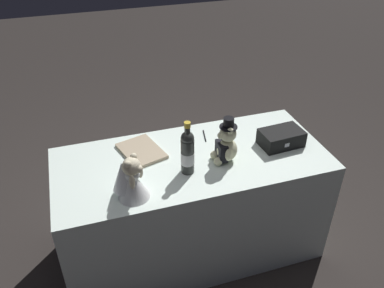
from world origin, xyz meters
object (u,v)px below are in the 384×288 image
object	(u,v)px
signing_pen	(204,135)
teddy_bear_bride	(130,179)
champagne_bottle	(188,152)
gift_case_black	(281,138)
guestbook	(141,151)
teddy_bear_groom	(226,145)

from	to	relation	value
signing_pen	teddy_bear_bride	bearing A→B (deg)	-142.31
champagne_bottle	gift_case_black	xyz separation A→B (m)	(0.62, 0.08, -0.09)
teddy_bear_bride	gift_case_black	xyz separation A→B (m)	(0.96, 0.19, -0.06)
teddy_bear_bride	champagne_bottle	xyz separation A→B (m)	(0.34, 0.10, 0.03)
champagne_bottle	gift_case_black	world-z (taller)	champagne_bottle
teddy_bear_bride	gift_case_black	bearing A→B (deg)	11.08
guestbook	teddy_bear_bride	bearing A→B (deg)	-125.02
teddy_bear_groom	guestbook	world-z (taller)	teddy_bear_groom
signing_pen	champagne_bottle	bearing A→B (deg)	-123.55
champagne_bottle	teddy_bear_bride	bearing A→B (deg)	-162.63
gift_case_black	guestbook	size ratio (longest dim) A/B	0.93
champagne_bottle	signing_pen	bearing A→B (deg)	56.45
teddy_bear_groom	signing_pen	distance (m)	0.30
teddy_bear_groom	gift_case_black	world-z (taller)	teddy_bear_groom
teddy_bear_groom	signing_pen	world-z (taller)	teddy_bear_groom
gift_case_black	teddy_bear_bride	bearing A→B (deg)	-168.92
teddy_bear_bride	gift_case_black	size ratio (longest dim) A/B	0.93
teddy_bear_bride	signing_pen	bearing A→B (deg)	37.69
teddy_bear_groom	teddy_bear_bride	world-z (taller)	teddy_bear_groom
teddy_bear_bride	signing_pen	distance (m)	0.70
teddy_bear_bride	guestbook	bearing A→B (deg)	70.95
teddy_bear_bride	champagne_bottle	bearing A→B (deg)	17.37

